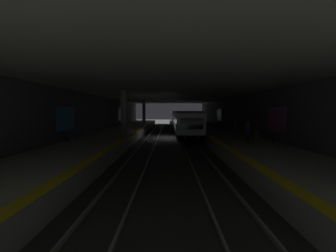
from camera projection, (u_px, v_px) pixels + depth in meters
The scene contains 22 objects.
ground_plane at pixel (169, 138), 28.04m from camera, with size 120.00×120.00×0.00m, color #2D302D.
track_left at pixel (185, 137), 28.02m from camera, with size 60.00×1.53×0.16m.
track_right at pixel (153, 137), 28.04m from camera, with size 60.00×1.53×0.16m.
platform_left at pixel (217, 134), 27.97m from camera, with size 60.00×5.30×1.06m.
platform_right at pixel (121, 134), 28.03m from camera, with size 60.00×5.30×1.06m.
wall_left at pixel (239, 117), 27.79m from camera, with size 60.00×0.56×5.60m.
wall_right at pixel (99, 117), 27.88m from camera, with size 60.00×0.56×5.60m.
ceiling_slab at pixel (169, 95), 27.61m from camera, with size 60.00×19.40×0.40m.
pillar_near at pixel (124, 114), 19.78m from camera, with size 0.56×0.56×4.55m.
pillar_far at pixel (144, 113), 35.87m from camera, with size 0.56×0.56×4.55m.
metro_train at pixel (178, 118), 48.19m from camera, with size 56.64×2.83×3.49m.
bench_left_near at pixel (270, 136), 17.41m from camera, with size 1.70×0.47×0.86m.
bench_left_mid at pixel (231, 126), 28.24m from camera, with size 1.70×0.47×0.86m.
bench_left_far at pixel (218, 123), 35.86m from camera, with size 1.70×0.47×0.86m.
bench_right_near at pixel (70, 135), 17.87m from camera, with size 1.70×0.47×0.86m.
bench_right_mid at pixel (108, 126), 29.11m from camera, with size 1.70×0.47×0.86m.
bench_right_far at pixel (115, 124), 32.62m from camera, with size 1.70×0.47×0.86m.
person_waiting_near at pixel (247, 132), 16.70m from camera, with size 0.60×0.23×1.70m.
person_walking_mid at pixel (199, 120), 40.99m from camera, with size 0.60×0.22×1.54m.
person_standing_far at pixel (235, 129), 20.43m from camera, with size 0.60×0.22×1.54m.
backpack_on_floor at pixel (218, 125), 34.78m from camera, with size 0.30×0.20×0.40m.
trash_bin at pixel (256, 135), 18.44m from camera, with size 0.44×0.44×0.85m.
Camera 1 is at (-27.85, -0.00, 3.64)m, focal length 22.09 mm.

